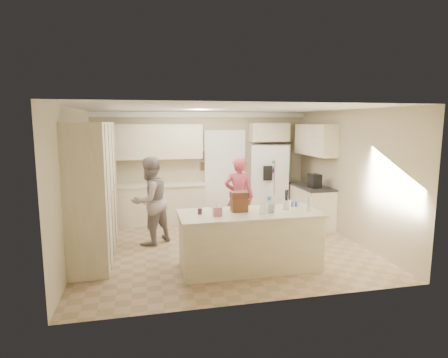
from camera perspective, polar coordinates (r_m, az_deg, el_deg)
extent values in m
cube|color=#A48065|center=(7.26, -0.17, -10.31)|extent=(5.20, 4.60, 0.02)
cube|color=white|center=(6.87, -0.18, 10.81)|extent=(5.20, 4.60, 0.02)
cube|color=tan|center=(9.20, -3.27, 2.09)|extent=(5.20, 0.02, 2.60)
cube|color=tan|center=(4.76, 5.84, -4.19)|extent=(5.20, 0.02, 2.60)
cube|color=tan|center=(6.88, -21.91, -0.76)|extent=(0.02, 4.60, 2.60)
cube|color=tan|center=(7.93, 18.59, 0.58)|extent=(0.02, 4.60, 2.60)
cube|color=white|center=(9.09, -3.29, 9.78)|extent=(5.20, 0.08, 0.12)
cube|color=#F1E7C1|center=(7.06, -19.11, -1.43)|extent=(0.60, 2.60, 2.35)
cube|color=#F1E7C1|center=(8.92, -10.22, -3.84)|extent=(2.20, 0.60, 0.88)
cube|color=#EEE3C6|center=(8.82, -10.30, -0.94)|extent=(2.24, 0.63, 0.04)
cube|color=#F1E7C1|center=(8.85, -10.51, 5.60)|extent=(2.20, 0.35, 0.80)
cube|color=black|center=(9.31, 0.11, 0.63)|extent=(0.90, 0.06, 2.10)
cube|color=white|center=(9.27, 0.16, 0.60)|extent=(1.02, 0.03, 2.22)
cube|color=brown|center=(9.14, -3.12, 3.63)|extent=(0.15, 0.02, 0.20)
cube|color=brown|center=(9.16, -3.11, 1.94)|extent=(0.15, 0.02, 0.20)
cube|color=white|center=(9.39, 7.18, -0.29)|extent=(1.11, 1.01, 1.80)
cube|color=gray|center=(9.07, 7.94, -0.63)|extent=(0.02, 0.02, 1.78)
cube|color=black|center=(8.94, 6.67, 0.89)|extent=(0.22, 0.03, 0.35)
cylinder|color=silver|center=(9.01, 7.69, 0.29)|extent=(0.02, 0.02, 0.85)
cylinder|color=silver|center=(9.05, 8.29, 0.31)|extent=(0.02, 0.02, 0.85)
cube|color=#F1E7C1|center=(9.37, 6.95, 7.07)|extent=(0.95, 0.35, 0.45)
cube|color=#F1E7C1|center=(8.79, 13.21, -4.12)|extent=(0.60, 1.20, 0.88)
cube|color=#2D2B28|center=(8.70, 13.26, -1.17)|extent=(0.63, 1.24, 0.04)
cube|color=#F1E7C1|center=(8.83, 13.73, 5.82)|extent=(0.35, 1.50, 0.70)
cube|color=black|center=(8.48, 13.64, -0.27)|extent=(0.22, 0.28, 0.30)
cube|color=#F1E7C1|center=(6.16, 3.91, -9.45)|extent=(2.20, 0.90, 0.88)
cube|color=#EEE3C6|center=(6.03, 3.95, -5.30)|extent=(2.28, 0.96, 0.05)
cylinder|color=white|center=(6.27, 9.55, -3.93)|extent=(0.13, 0.13, 0.15)
cube|color=pink|center=(5.78, -1.01, -4.92)|extent=(0.13, 0.13, 0.14)
cone|color=white|center=(5.76, -1.01, -3.86)|extent=(0.08, 0.08, 0.08)
cube|color=brown|center=(6.05, 2.33, -3.92)|extent=(0.26, 0.18, 0.22)
cube|color=#592D1E|center=(6.02, 2.34, -2.43)|extent=(0.28, 0.20, 0.10)
cylinder|color=#59263F|center=(5.89, -3.69, -4.94)|extent=(0.07, 0.07, 0.09)
cube|color=white|center=(5.87, 5.93, -4.67)|extent=(0.12, 0.06, 0.16)
cube|color=silver|center=(5.96, 7.15, -4.48)|extent=(0.12, 0.05, 0.16)
cylinder|color=silver|center=(6.20, 12.83, -3.74)|extent=(0.07, 0.07, 0.24)
cylinder|color=#4759B1|center=(6.49, 10.37, -3.78)|extent=(0.05, 0.05, 0.09)
cylinder|color=#4759B1|center=(6.52, 10.94, -3.75)|extent=(0.05, 0.05, 0.09)
imported|color=#999391|center=(7.35, -11.21, -3.28)|extent=(1.05, 1.03, 1.70)
imported|color=#C4384B|center=(7.72, 2.30, -2.74)|extent=(0.70, 0.58, 1.65)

